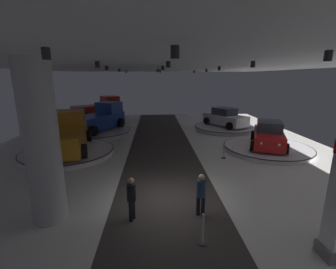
{
  "coord_description": "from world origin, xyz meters",
  "views": [
    {
      "loc": [
        -0.47,
        -8.66,
        4.9
      ],
      "look_at": [
        0.37,
        5.42,
        1.4
      ],
      "focal_mm": 25.04,
      "sensor_mm": 36.0,
      "label": 1
    }
  ],
  "objects_px": {
    "column_left": "(42,144)",
    "display_platform_deep_left": "(97,118)",
    "display_platform_mid_right": "(267,148)",
    "pickup_truck_mid_left": "(67,135)",
    "pickup_truck_deep_left": "(99,109)",
    "display_platform_mid_left": "(68,152)",
    "display_car_mid_right": "(268,135)",
    "display_car_far_right": "(225,118)",
    "display_platform_far_right": "(225,128)",
    "pickup_truck_far_left": "(100,119)",
    "visitor_walking_near": "(201,192)",
    "visitor_walking_far": "(131,196)",
    "display_platform_far_left": "(98,131)"
  },
  "relations": [
    {
      "from": "display_platform_far_right",
      "to": "display_platform_far_left",
      "type": "xyz_separation_m",
      "value": [
        -11.63,
        -0.76,
        -0.03
      ]
    },
    {
      "from": "display_platform_deep_left",
      "to": "pickup_truck_deep_left",
      "type": "xyz_separation_m",
      "value": [
        0.26,
        0.18,
        1.08
      ]
    },
    {
      "from": "visitor_walking_near",
      "to": "column_left",
      "type": "bearing_deg",
      "value": 178.73
    },
    {
      "from": "column_left",
      "to": "display_platform_deep_left",
      "type": "xyz_separation_m",
      "value": [
        -2.96,
        19.85,
        -2.56
      ]
    },
    {
      "from": "visitor_walking_far",
      "to": "column_left",
      "type": "bearing_deg",
      "value": 174.75
    },
    {
      "from": "display_car_far_right",
      "to": "visitor_walking_near",
      "type": "bearing_deg",
      "value": -109.91
    },
    {
      "from": "display_platform_mid_left",
      "to": "pickup_truck_mid_left",
      "type": "bearing_deg",
      "value": 100.73
    },
    {
      "from": "display_platform_far_right",
      "to": "display_car_mid_right",
      "type": "bearing_deg",
      "value": -80.44
    },
    {
      "from": "display_car_mid_right",
      "to": "display_car_far_right",
      "type": "height_order",
      "value": "display_car_far_right"
    },
    {
      "from": "display_car_mid_right",
      "to": "display_platform_mid_left",
      "type": "xyz_separation_m",
      "value": [
        -13.23,
        -0.35,
        -0.84
      ]
    },
    {
      "from": "visitor_walking_near",
      "to": "visitor_walking_far",
      "type": "xyz_separation_m",
      "value": [
        -2.44,
        -0.15,
        0.0
      ]
    },
    {
      "from": "display_car_mid_right",
      "to": "pickup_truck_deep_left",
      "type": "height_order",
      "value": "pickup_truck_deep_left"
    },
    {
      "from": "display_car_mid_right",
      "to": "visitor_walking_far",
      "type": "xyz_separation_m",
      "value": [
        -8.53,
        -7.6,
        -0.13
      ]
    },
    {
      "from": "display_platform_deep_left",
      "to": "visitor_walking_far",
      "type": "height_order",
      "value": "visitor_walking_far"
    },
    {
      "from": "pickup_truck_mid_left",
      "to": "display_platform_far_left",
      "type": "relative_size",
      "value": 0.99
    },
    {
      "from": "column_left",
      "to": "display_car_far_right",
      "type": "relative_size",
      "value": 1.21
    },
    {
      "from": "display_platform_deep_left",
      "to": "display_platform_mid_right",
      "type": "bearing_deg",
      "value": -41.15
    },
    {
      "from": "pickup_truck_deep_left",
      "to": "display_platform_mid_right",
      "type": "bearing_deg",
      "value": -42.09
    },
    {
      "from": "column_left",
      "to": "display_platform_mid_left",
      "type": "relative_size",
      "value": 0.97
    },
    {
      "from": "pickup_truck_mid_left",
      "to": "visitor_walking_near",
      "type": "bearing_deg",
      "value": -45.85
    },
    {
      "from": "display_car_mid_right",
      "to": "display_platform_deep_left",
      "type": "relative_size",
      "value": 0.81
    },
    {
      "from": "visitor_walking_far",
      "to": "display_platform_far_right",
      "type": "bearing_deg",
      "value": 61.84
    },
    {
      "from": "display_car_far_right",
      "to": "column_left",
      "type": "bearing_deg",
      "value": -127.01
    },
    {
      "from": "display_platform_far_right",
      "to": "display_platform_deep_left",
      "type": "relative_size",
      "value": 0.98
    },
    {
      "from": "display_car_far_right",
      "to": "display_platform_far_left",
      "type": "xyz_separation_m",
      "value": [
        -11.62,
        -0.78,
        -0.96
      ]
    },
    {
      "from": "display_platform_mid_left",
      "to": "visitor_walking_far",
      "type": "distance_m",
      "value": 8.67
    },
    {
      "from": "column_left",
      "to": "display_car_mid_right",
      "type": "relative_size",
      "value": 1.2
    },
    {
      "from": "display_platform_mid_right",
      "to": "pickup_truck_far_left",
      "type": "xyz_separation_m",
      "value": [
        -12.54,
        5.89,
        1.09
      ]
    },
    {
      "from": "pickup_truck_far_left",
      "to": "visitor_walking_near",
      "type": "height_order",
      "value": "pickup_truck_far_left"
    },
    {
      "from": "display_platform_mid_left",
      "to": "column_left",
      "type": "bearing_deg",
      "value": -75.38
    },
    {
      "from": "display_platform_mid_left",
      "to": "pickup_truck_far_left",
      "type": "bearing_deg",
      "value": 83.77
    },
    {
      "from": "display_platform_mid_right",
      "to": "display_platform_mid_left",
      "type": "bearing_deg",
      "value": -178.62
    },
    {
      "from": "display_platform_mid_right",
      "to": "pickup_truck_deep_left",
      "type": "relative_size",
      "value": 1.05
    },
    {
      "from": "pickup_truck_far_left",
      "to": "visitor_walking_near",
      "type": "distance_m",
      "value": 14.8
    },
    {
      "from": "visitor_walking_far",
      "to": "pickup_truck_far_left",
      "type": "bearing_deg",
      "value": 106.64
    },
    {
      "from": "column_left",
      "to": "display_car_mid_right",
      "type": "distance_m",
      "value": 13.67
    },
    {
      "from": "display_car_mid_right",
      "to": "pickup_truck_deep_left",
      "type": "bearing_deg",
      "value": 138.0
    },
    {
      "from": "column_left",
      "to": "pickup_truck_far_left",
      "type": "distance_m",
      "value": 13.33
    },
    {
      "from": "display_car_far_right",
      "to": "visitor_walking_near",
      "type": "distance_m",
      "value": 14.69
    },
    {
      "from": "display_platform_far_right",
      "to": "visitor_walking_near",
      "type": "height_order",
      "value": "visitor_walking_near"
    },
    {
      "from": "display_platform_deep_left",
      "to": "pickup_truck_deep_left",
      "type": "distance_m",
      "value": 1.13
    },
    {
      "from": "display_car_mid_right",
      "to": "visitor_walking_far",
      "type": "relative_size",
      "value": 2.87
    },
    {
      "from": "display_car_far_right",
      "to": "pickup_truck_far_left",
      "type": "height_order",
      "value": "pickup_truck_far_left"
    },
    {
      "from": "display_platform_mid_right",
      "to": "pickup_truck_mid_left",
      "type": "xyz_separation_m",
      "value": [
        -13.28,
        -0.0,
        1.13
      ]
    },
    {
      "from": "column_left",
      "to": "display_platform_deep_left",
      "type": "distance_m",
      "value": 20.23
    },
    {
      "from": "display_platform_mid_right",
      "to": "display_platform_far_right",
      "type": "relative_size",
      "value": 1.04
    },
    {
      "from": "display_platform_mid_left",
      "to": "visitor_walking_far",
      "type": "height_order",
      "value": "visitor_walking_far"
    },
    {
      "from": "column_left",
      "to": "display_platform_far_left",
      "type": "bearing_deg",
      "value": 95.72
    },
    {
      "from": "display_platform_mid_right",
      "to": "display_platform_far_right",
      "type": "xyz_separation_m",
      "value": [
        -1.06,
        6.36,
        0.05
      ]
    },
    {
      "from": "display_platform_far_right",
      "to": "display_platform_far_left",
      "type": "distance_m",
      "value": 11.66
    }
  ]
}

